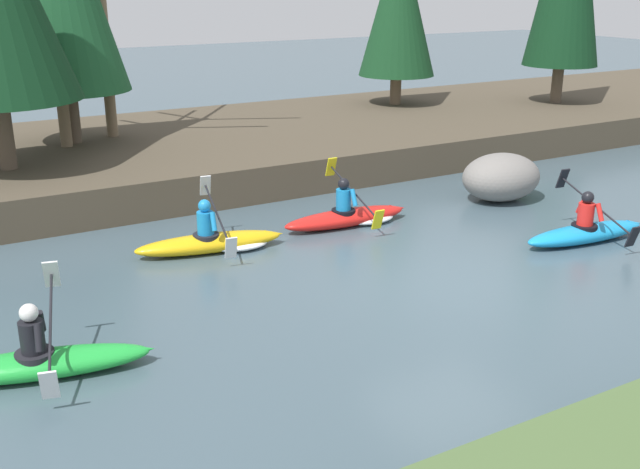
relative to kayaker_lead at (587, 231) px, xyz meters
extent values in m
plane|color=#425660|center=(-3.43, -0.34, -0.22)|extent=(90.00, 90.00, 0.00)
cube|color=#4C4233|center=(-3.43, 9.42, 0.19)|extent=(44.00, 8.27, 0.83)
cylinder|color=brown|center=(-9.08, 7.92, 1.35)|extent=(0.36, 0.36, 1.49)
cylinder|color=brown|center=(-7.24, 9.97, 1.25)|extent=(0.36, 0.36, 1.29)
cylinder|color=brown|center=(3.21, 10.91, 1.07)|extent=(0.36, 0.36, 0.93)
cone|color=#143D1E|center=(3.21, 10.91, 3.80)|extent=(2.42, 2.42, 4.53)
cylinder|color=brown|center=(8.00, 8.56, 1.21)|extent=(0.36, 0.36, 1.21)
cylinder|color=#7A664C|center=(-7.51, 9.61, 3.01)|extent=(0.28, 0.28, 4.80)
cylinder|color=#7A664C|center=(-6.19, 10.31, 3.05)|extent=(0.28, 0.28, 4.88)
ellipsoid|color=#1993D6|center=(-0.02, 0.00, -0.05)|extent=(2.74, 0.84, 0.34)
cone|color=#1993D6|center=(1.21, -0.11, -0.03)|extent=(0.37, 0.23, 0.20)
cylinder|color=black|center=(-0.07, 0.01, 0.09)|extent=(0.52, 0.52, 0.08)
cylinder|color=red|center=(-0.07, 0.01, 0.34)|extent=(0.33, 0.33, 0.42)
sphere|color=black|center=(-0.07, 0.01, 0.67)|extent=(0.25, 0.25, 0.23)
cylinder|color=red|center=(0.05, 0.24, 0.43)|extent=(0.11, 0.23, 0.35)
cylinder|color=red|center=(0.00, -0.24, 0.43)|extent=(0.11, 0.23, 0.35)
cylinder|color=black|center=(0.16, -0.01, 0.47)|extent=(0.21, 1.91, 0.65)
cube|color=black|center=(0.24, 0.93, 0.78)|extent=(0.21, 0.18, 0.41)
cube|color=black|center=(0.07, -0.96, 0.16)|extent=(0.21, 0.18, 0.41)
ellipsoid|color=red|center=(-3.48, 3.08, -0.05)|extent=(2.72, 0.71, 0.34)
cone|color=red|center=(-2.24, 3.03, -0.03)|extent=(0.36, 0.21, 0.20)
cylinder|color=black|center=(-3.53, 3.08, 0.09)|extent=(0.50, 0.50, 0.08)
cylinder|color=#1984CC|center=(-3.53, 3.08, 0.34)|extent=(0.31, 0.31, 0.42)
sphere|color=black|center=(-3.53, 3.08, 0.67)|extent=(0.24, 0.24, 0.23)
cylinder|color=#1984CC|center=(-3.42, 3.31, 0.43)|extent=(0.10, 0.23, 0.35)
cylinder|color=#1984CC|center=(-3.44, 2.84, 0.43)|extent=(0.10, 0.23, 0.35)
cylinder|color=black|center=(-3.30, 3.07, 0.47)|extent=(0.11, 1.91, 0.65)
cube|color=yellow|center=(-3.26, 4.02, 0.78)|extent=(0.21, 0.17, 0.41)
cube|color=yellow|center=(-3.34, 2.12, 0.16)|extent=(0.21, 0.17, 0.41)
ellipsoid|color=white|center=(-2.93, 3.06, -0.13)|extent=(1.13, 0.74, 0.18)
ellipsoid|color=yellow|center=(-6.44, 3.02, -0.05)|extent=(2.76, 1.02, 0.34)
cone|color=yellow|center=(-5.21, 2.83, -0.03)|extent=(0.38, 0.25, 0.20)
cylinder|color=black|center=(-6.49, 3.03, 0.09)|extent=(0.55, 0.55, 0.08)
cylinder|color=#1984CC|center=(-6.49, 3.03, 0.34)|extent=(0.34, 0.34, 0.42)
sphere|color=#1E89D1|center=(-6.49, 3.03, 0.67)|extent=(0.26, 0.26, 0.23)
cylinder|color=#1984CC|center=(-6.35, 3.25, 0.43)|extent=(0.12, 0.24, 0.35)
cylinder|color=#1984CC|center=(-6.43, 2.78, 0.43)|extent=(0.12, 0.24, 0.35)
cylinder|color=black|center=(-6.26, 3.00, 0.47)|extent=(0.34, 1.89, 0.65)
cube|color=white|center=(-6.11, 3.94, 0.78)|extent=(0.22, 0.19, 0.41)
cube|color=white|center=(-6.41, 2.06, 0.16)|extent=(0.22, 0.19, 0.41)
ellipsoid|color=white|center=(-5.89, 2.94, -0.13)|extent=(1.20, 0.86, 0.18)
ellipsoid|color=green|center=(-9.96, -0.16, -0.05)|extent=(2.77, 1.22, 0.34)
cone|color=green|center=(-8.76, -0.45, -0.03)|extent=(0.39, 0.28, 0.20)
cylinder|color=black|center=(-10.01, -0.15, 0.09)|extent=(0.58, 0.58, 0.08)
cylinder|color=black|center=(-10.01, -0.15, 0.34)|extent=(0.36, 0.36, 0.42)
sphere|color=white|center=(-10.01, -0.15, 0.67)|extent=(0.28, 0.28, 0.23)
cylinder|color=black|center=(-9.86, 0.06, 0.43)|extent=(0.14, 0.24, 0.35)
cylinder|color=black|center=(-9.97, -0.40, 0.43)|extent=(0.14, 0.24, 0.35)
cylinder|color=black|center=(-9.79, -0.20, 0.47)|extent=(0.49, 1.87, 0.65)
cube|color=white|center=(-9.57, 0.72, 0.78)|extent=(0.23, 0.20, 0.41)
cube|color=white|center=(-10.01, -1.13, 0.16)|extent=(0.23, 0.20, 0.41)
ellipsoid|color=gray|center=(0.52, 2.94, 0.31)|extent=(1.88, 1.47, 1.06)
camera|label=1|loc=(-11.03, -9.16, 4.57)|focal=42.00mm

